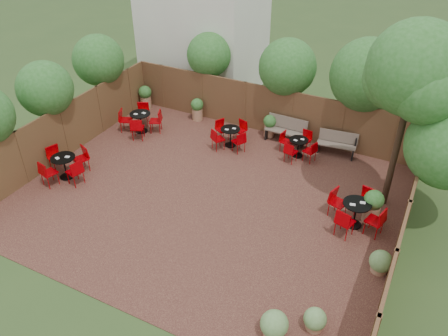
% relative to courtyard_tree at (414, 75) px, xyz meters
% --- Properties ---
extents(ground, '(80.00, 80.00, 0.00)m').
position_rel_courtyard_tree_xyz_m(ground, '(-5.22, -2.36, -4.42)').
color(ground, '#354F23').
rests_on(ground, ground).
extents(courtyard_paving, '(12.00, 10.00, 0.02)m').
position_rel_courtyard_tree_xyz_m(courtyard_paving, '(-5.22, -2.36, -4.41)').
color(courtyard_paving, '#3B1A18').
rests_on(courtyard_paving, ground).
extents(fence_back, '(12.00, 0.08, 2.00)m').
position_rel_courtyard_tree_xyz_m(fence_back, '(-5.22, 2.64, -3.42)').
color(fence_back, '#522E1E').
rests_on(fence_back, ground).
extents(fence_left, '(0.08, 10.00, 2.00)m').
position_rel_courtyard_tree_xyz_m(fence_left, '(-11.22, -2.36, -3.42)').
color(fence_left, '#522E1E').
rests_on(fence_left, ground).
extents(fence_right, '(0.08, 10.00, 2.00)m').
position_rel_courtyard_tree_xyz_m(fence_right, '(0.78, -2.36, -3.42)').
color(fence_right, '#522E1E').
rests_on(fence_right, ground).
extents(neighbour_building, '(5.00, 4.00, 8.00)m').
position_rel_courtyard_tree_xyz_m(neighbour_building, '(-9.72, 5.64, -0.42)').
color(neighbour_building, silver).
rests_on(neighbour_building, ground).
extents(overhang_foliage, '(15.54, 10.69, 2.74)m').
position_rel_courtyard_tree_xyz_m(overhang_foliage, '(-5.32, 0.90, -1.73)').
color(overhang_foliage, '#276320').
rests_on(overhang_foliage, ground).
extents(courtyard_tree, '(2.83, 2.73, 5.95)m').
position_rel_courtyard_tree_xyz_m(courtyard_tree, '(0.00, 0.00, 0.00)').
color(courtyard_tree, black).
rests_on(courtyard_tree, courtyard_paving).
extents(park_bench_left, '(1.62, 0.55, 0.99)m').
position_rel_courtyard_tree_xyz_m(park_bench_left, '(-4.24, 2.28, -3.89)').
color(park_bench_left, brown).
rests_on(park_bench_left, courtyard_paving).
extents(park_bench_right, '(1.48, 0.63, 0.89)m').
position_rel_courtyard_tree_xyz_m(park_bench_right, '(-2.20, 2.27, -3.95)').
color(park_bench_right, brown).
rests_on(park_bench_right, courtyard_paving).
extents(bistro_tables, '(11.36, 6.62, 0.96)m').
position_rel_courtyard_tree_xyz_m(bistro_tables, '(-6.18, -0.74, -3.94)').
color(bistro_tables, black).
rests_on(bistro_tables, courtyard_paving).
extents(planters, '(11.26, 4.02, 1.12)m').
position_rel_courtyard_tree_xyz_m(planters, '(-5.69, 1.16, -3.85)').
color(planters, '#9C6D4E').
rests_on(planters, courtyard_paving).
extents(low_shrubs, '(2.44, 3.82, 0.72)m').
position_rel_courtyard_tree_xyz_m(low_shrubs, '(-0.53, -5.08, -4.08)').
color(low_shrubs, '#9C6D4E').
rests_on(low_shrubs, courtyard_paving).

